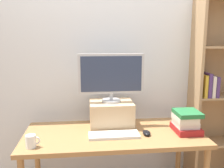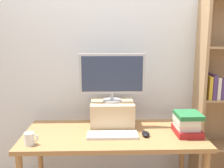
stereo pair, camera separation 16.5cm
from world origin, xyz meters
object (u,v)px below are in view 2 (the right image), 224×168
(computer_mouse, at_px, (146,134))
(riser_box, at_px, (112,114))
(desk, at_px, (113,142))
(book_stack, at_px, (187,124))
(keyboard, at_px, (113,135))
(computer_monitor, at_px, (112,76))
(coffee_mug, at_px, (30,139))

(computer_mouse, bearing_deg, riser_box, 137.00)
(desk, xyz_separation_m, riser_box, (-0.00, 0.18, 0.20))
(riser_box, xyz_separation_m, book_stack, (0.63, -0.23, -0.02))
(keyboard, xyz_separation_m, book_stack, (0.63, 0.03, 0.08))
(desk, xyz_separation_m, computer_mouse, (0.27, -0.08, 0.10))
(computer_monitor, height_order, computer_mouse, computer_monitor)
(computer_monitor, relative_size, keyboard, 1.41)
(computer_monitor, bearing_deg, riser_box, 90.00)
(riser_box, xyz_separation_m, coffee_mug, (-0.64, -0.40, -0.06))
(keyboard, bearing_deg, book_stack, 2.67)
(book_stack, bearing_deg, coffee_mug, -172.27)
(computer_mouse, bearing_deg, keyboard, -179.80)
(computer_mouse, distance_m, book_stack, 0.36)
(riser_box, distance_m, keyboard, 0.28)
(computer_monitor, distance_m, coffee_mug, 0.86)
(keyboard, height_order, book_stack, book_stack)
(book_stack, relative_size, coffee_mug, 2.44)
(keyboard, bearing_deg, computer_mouse, 0.20)
(desk, distance_m, computer_mouse, 0.30)
(keyboard, bearing_deg, computer_monitor, 89.92)
(keyboard, relative_size, computer_mouse, 4.02)
(riser_box, xyz_separation_m, keyboard, (-0.00, -0.26, -0.10))
(riser_box, bearing_deg, book_stack, -20.05)
(computer_mouse, xyz_separation_m, coffee_mug, (-0.91, -0.14, 0.03))
(computer_monitor, relative_size, computer_mouse, 5.68)
(desk, bearing_deg, coffee_mug, -160.74)
(desk, height_order, computer_monitor, computer_monitor)
(book_stack, bearing_deg, desk, 175.18)
(desk, xyz_separation_m, keyboard, (-0.01, -0.08, 0.09))
(desk, distance_m, book_stack, 0.65)
(riser_box, height_order, computer_mouse, riser_box)
(desk, height_order, keyboard, keyboard)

